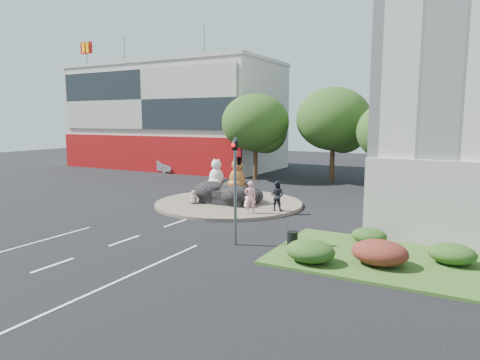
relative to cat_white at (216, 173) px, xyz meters
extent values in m
plane|color=black|center=(1.12, -10.22, -2.12)|extent=(120.00, 120.00, 0.00)
cylinder|color=brown|center=(1.12, -0.22, -2.02)|extent=(10.00, 10.00, 0.20)
cube|color=beige|center=(-16.88, 17.78, 3.88)|extent=(25.00, 12.00, 12.00)
cube|color=maroon|center=(-16.88, 11.73, -0.12)|extent=(25.00, 0.30, 4.00)
cube|color=#B2AD9E|center=(-16.88, 11.68, 5.88)|extent=(24.00, 0.15, 6.50)
cube|color=beige|center=(-16.88, 17.78, 10.08)|extent=(25.20, 12.20, 0.40)
cylinder|color=#595B60|center=(-24.88, 17.78, 12.28)|extent=(0.10, 0.10, 4.00)
cylinder|color=#595B60|center=(-13.88, 19.78, 12.78)|extent=(0.10, 0.10, 5.00)
cube|color=maroon|center=(-27.38, 13.78, 12.48)|extent=(1.80, 0.25, 1.40)
cube|color=#2E511B|center=(13.12, -7.22, -2.06)|extent=(10.00, 6.00, 0.12)
cylinder|color=#382314|center=(-2.88, 11.78, -0.25)|extent=(0.44, 0.44, 3.74)
ellipsoid|color=#1D3D13|center=(-2.88, 11.78, 3.40)|extent=(6.46, 6.46, 5.49)
sphere|color=#1D3D13|center=(-2.08, 12.28, 2.55)|extent=(4.25, 4.25, 4.25)
sphere|color=#1D3D13|center=(-3.58, 11.48, 2.81)|extent=(3.74, 3.74, 3.74)
cylinder|color=#382314|center=(4.12, 13.78, -0.14)|extent=(0.44, 0.44, 3.96)
ellipsoid|color=#1D3D13|center=(4.12, 13.78, 3.73)|extent=(6.84, 6.84, 5.81)
sphere|color=#1D3D13|center=(4.92, 14.28, 2.83)|extent=(4.50, 4.50, 4.50)
sphere|color=#1D3D13|center=(3.42, 13.48, 3.10)|extent=(3.96, 3.96, 3.96)
cylinder|color=#382314|center=(10.12, 9.78, -0.47)|extent=(0.44, 0.44, 3.30)
ellipsoid|color=#1D3D13|center=(10.12, 9.78, 2.75)|extent=(5.70, 5.70, 4.84)
sphere|color=#1D3D13|center=(10.92, 10.28, 2.00)|extent=(3.75, 3.75, 3.75)
sphere|color=#1D3D13|center=(9.42, 9.48, 2.23)|extent=(3.30, 3.30, 3.30)
ellipsoid|color=#1D3D13|center=(10.12, -9.22, -1.55)|extent=(2.00, 1.60, 0.90)
ellipsoid|color=#4A1313|center=(12.62, -8.22, -1.51)|extent=(2.20, 1.76, 0.99)
ellipsoid|color=#1D3D13|center=(15.12, -6.72, -1.60)|extent=(1.80, 1.44, 0.81)
ellipsoid|color=#1D3D13|center=(11.62, -5.42, -1.64)|extent=(1.60, 1.28, 0.72)
cylinder|color=#595B60|center=(6.12, -8.22, 0.38)|extent=(0.14, 0.14, 5.00)
imported|color=black|center=(6.12, -8.22, 2.08)|extent=(0.21, 0.26, 1.30)
imported|color=black|center=(6.32, -8.22, 1.88)|extent=(0.26, 1.24, 0.50)
sphere|color=red|center=(6.12, -8.40, 2.53)|extent=(0.18, 0.18, 0.18)
cylinder|color=#595B60|center=(14.12, -2.22, 1.88)|extent=(0.18, 0.18, 8.00)
cylinder|color=#595B60|center=(13.12, -2.22, 5.88)|extent=(2.00, 0.12, 0.12)
cube|color=silver|center=(12.12, -2.22, 5.78)|extent=(0.50, 0.22, 0.12)
imported|color=pink|center=(4.00, -2.60, -0.95)|extent=(0.85, 0.79, 1.94)
imported|color=black|center=(5.12, -1.16, -0.99)|extent=(0.92, 0.72, 1.87)
imported|color=#B0B2B8|center=(-14.87, 12.30, -1.43)|extent=(4.33, 1.99, 1.38)
cylinder|color=black|center=(8.62, -7.36, -1.69)|extent=(0.55, 0.55, 0.63)
camera|label=1|loc=(15.58, -25.06, 3.66)|focal=32.00mm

